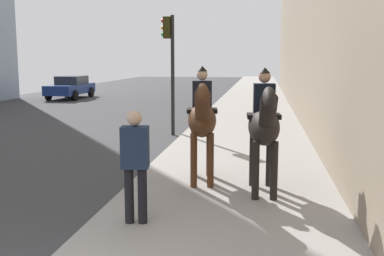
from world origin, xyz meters
TOP-DOWN VIEW (x-y plane):
  - mounted_horse_near at (5.25, -1.42)m, footprint 2.15×0.76m
  - mounted_horse_far at (4.62, -2.63)m, footprint 2.15×0.67m
  - pedestrian_greeting at (2.78, -0.74)m, footprint 0.30×0.43m
  - car_near_lane at (24.71, 9.62)m, footprint 4.40×1.94m
  - traffic_light_near_curb at (11.51, 0.46)m, footprint 0.20×0.44m

SIDE VIEW (x-z plane):
  - car_near_lane at x=24.71m, z-range 0.02..1.46m
  - pedestrian_greeting at x=2.78m, z-range 0.25..1.95m
  - mounted_horse_far at x=4.62m, z-range 0.25..2.54m
  - mounted_horse_near at x=5.25m, z-range 0.25..2.56m
  - traffic_light_near_curb at x=11.51m, z-range 0.67..4.64m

